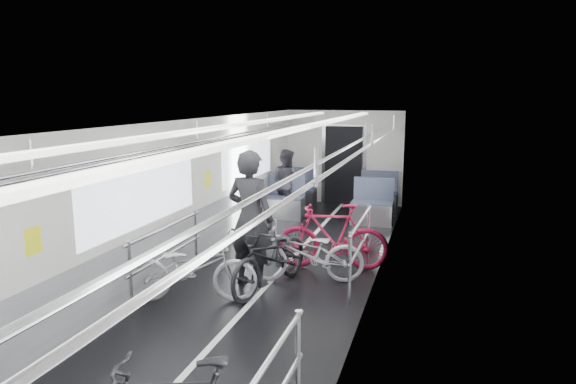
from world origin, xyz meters
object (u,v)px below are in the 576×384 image
bike_right_mid (306,253)px  person_seated (286,182)px  bike_aisle (271,256)px  person_standing (250,218)px  bike_right_far (332,237)px  bike_left_far (192,268)px

bike_right_mid → person_seated: bearing=-173.7°
bike_aisle → person_standing: bearing=178.6°
bike_right_mid → bike_aisle: bike_aisle is taller
bike_right_mid → bike_aisle: bearing=-60.2°
bike_right_far → person_seated: (-1.82, 3.48, 0.23)m
bike_left_far → bike_right_far: (1.56, 1.84, 0.07)m
bike_left_far → bike_aisle: size_ratio=0.95×
person_seated → person_standing: bearing=119.8°
person_standing → bike_left_far: bearing=67.3°
bike_aisle → person_standing: 0.63m
bike_right_mid → person_standing: (-0.76, -0.30, 0.55)m
bike_right_mid → bike_right_far: size_ratio=0.97×
bike_right_mid → person_standing: 0.99m
bike_right_far → bike_aisle: bearing=-40.6°
bike_aisle → person_seated: bearing=118.7°
bike_right_far → person_standing: 1.50m
bike_left_far → bike_aisle: 1.16m
bike_right_far → person_standing: person_standing is taller
bike_right_far → person_standing: size_ratio=0.89×
bike_left_far → bike_aisle: bike_aisle is taller
bike_left_far → bike_right_mid: 1.73m
bike_right_mid → bike_right_far: bearing=145.9°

